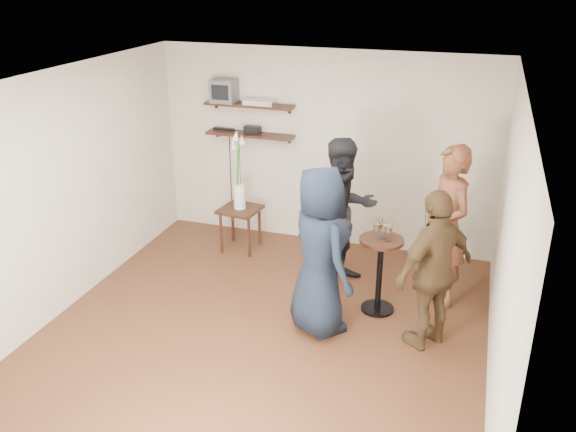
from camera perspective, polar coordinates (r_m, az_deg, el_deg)
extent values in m
cube|color=#412415|center=(6.45, -2.60, -11.25)|extent=(4.50, 5.00, 0.04)
cube|color=white|center=(5.44, -3.10, 12.49)|extent=(4.50, 5.00, 0.04)
cube|color=beige|center=(8.09, 3.48, 6.28)|extent=(4.50, 0.04, 2.60)
cube|color=beige|center=(3.88, -16.44, -14.44)|extent=(4.50, 0.04, 2.60)
cube|color=beige|center=(6.91, -20.75, 1.90)|extent=(0.04, 5.00, 2.60)
cube|color=beige|center=(5.51, 19.92, -3.24)|extent=(0.04, 5.00, 2.60)
cube|color=black|center=(8.12, -3.64, 10.34)|extent=(1.20, 0.25, 0.04)
cube|color=black|center=(8.21, -3.58, 7.62)|extent=(1.20, 0.25, 0.04)
cube|color=#59595B|center=(8.21, -5.96, 11.61)|extent=(0.32, 0.30, 0.30)
cube|color=silver|center=(8.05, -2.62, 10.61)|extent=(0.40, 0.24, 0.06)
cube|color=black|center=(8.18, -3.35, 8.05)|extent=(0.22, 0.10, 0.10)
cube|color=black|center=(8.40, -6.03, 8.11)|extent=(0.30, 0.05, 0.03)
cube|color=black|center=(8.04, -4.52, 0.62)|extent=(0.55, 0.55, 0.04)
cylinder|color=black|center=(8.06, -6.27, -1.66)|extent=(0.04, 0.04, 0.55)
cylinder|color=black|center=(7.92, -3.67, -2.03)|extent=(0.04, 0.04, 0.55)
cylinder|color=black|center=(8.39, -5.20, -0.61)|extent=(0.04, 0.04, 0.55)
cylinder|color=black|center=(8.25, -2.68, -0.95)|extent=(0.04, 0.04, 0.55)
cylinder|color=white|center=(7.97, -4.56, 1.84)|extent=(0.15, 0.15, 0.33)
cylinder|color=#236A1E|center=(7.87, -4.77, 4.14)|extent=(0.01, 0.08, 0.60)
cone|color=white|center=(7.77, -5.13, 6.73)|extent=(0.08, 0.09, 0.13)
cylinder|color=#236A1E|center=(7.85, -4.51, 4.36)|extent=(0.04, 0.06, 0.67)
cone|color=white|center=(7.74, -4.34, 7.20)|extent=(0.12, 0.13, 0.14)
cylinder|color=#236A1E|center=(7.82, -4.69, 4.54)|extent=(0.11, 0.09, 0.73)
cone|color=white|center=(7.67, -4.88, 7.55)|extent=(0.14, 0.14, 0.14)
cylinder|color=black|center=(6.54, 8.75, -2.28)|extent=(0.47, 0.47, 0.04)
cylinder|color=black|center=(6.73, 8.54, -5.52)|extent=(0.06, 0.06, 0.80)
cylinder|color=black|center=(6.93, 8.34, -8.54)|extent=(0.36, 0.36, 0.03)
cylinder|color=silver|center=(6.52, 8.24, -2.13)|extent=(0.07, 0.07, 0.00)
cylinder|color=silver|center=(6.50, 8.27, -1.71)|extent=(0.01, 0.01, 0.10)
cylinder|color=silver|center=(6.46, 8.32, -0.83)|extent=(0.07, 0.07, 0.12)
cylinder|color=tan|center=(6.47, 8.31, -1.03)|extent=(0.07, 0.07, 0.07)
cylinder|color=silver|center=(6.50, 9.35, -2.27)|extent=(0.06, 0.06, 0.00)
cylinder|color=silver|center=(6.48, 9.38, -1.88)|extent=(0.01, 0.01, 0.09)
cylinder|color=silver|center=(6.44, 9.44, -1.04)|extent=(0.07, 0.07, 0.11)
cylinder|color=tan|center=(6.45, 9.42, -1.24)|extent=(0.06, 0.06, 0.06)
cylinder|color=silver|center=(6.59, 8.51, -1.86)|extent=(0.06, 0.06, 0.00)
cylinder|color=silver|center=(6.57, 8.54, -1.49)|extent=(0.01, 0.01, 0.09)
cylinder|color=silver|center=(6.53, 8.59, -0.70)|extent=(0.07, 0.07, 0.11)
cylinder|color=tan|center=(6.54, 8.57, -0.88)|extent=(0.06, 0.06, 0.06)
cylinder|color=silver|center=(6.55, 8.96, -2.07)|extent=(0.05, 0.05, 0.00)
cylinder|color=silver|center=(6.53, 8.98, -1.73)|extent=(0.01, 0.01, 0.08)
cylinder|color=silver|center=(6.49, 9.03, -1.01)|extent=(0.06, 0.06, 0.10)
cylinder|color=tan|center=(6.50, 9.02, -1.18)|extent=(0.06, 0.06, 0.05)
imported|color=red|center=(6.85, 14.60, -0.97)|extent=(0.74, 0.80, 1.83)
imported|color=black|center=(7.10, 5.24, 0.32)|extent=(1.09, 1.09, 1.78)
imported|color=black|center=(6.14, 2.99, -3.34)|extent=(1.02, 1.01, 1.78)
imported|color=#4D3821|center=(6.08, 13.52, -4.97)|extent=(0.92, 1.01, 1.65)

